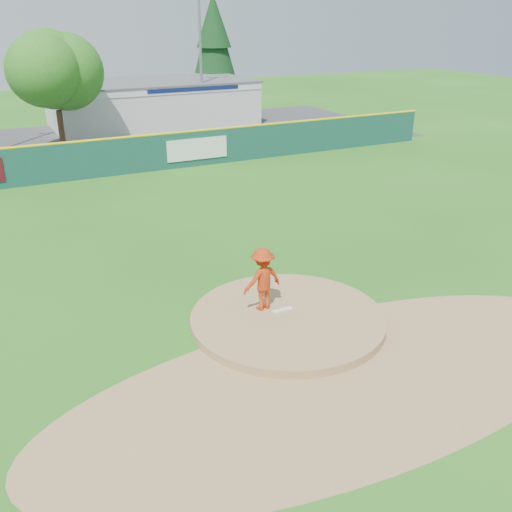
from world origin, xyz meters
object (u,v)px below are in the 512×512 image
pitcher (263,279)px  van (189,141)px  conifer_tree (214,45)px  light_pole_right (200,51)px  pool_building_grp (152,103)px  deciduous_tree (54,77)px

pitcher → van: bearing=-111.9°
conifer_tree → light_pole_right: bearing=-119.7°
conifer_tree → light_pole_right: (-4.00, -7.00, 0.00)m
light_pole_right → conifer_tree: bearing=60.3°
pool_building_grp → van: bearing=-95.0°
van → conifer_tree: bearing=-49.9°
pool_building_grp → deciduous_tree: size_ratio=2.07×
van → light_pole_right: size_ratio=0.50×
conifer_tree → light_pole_right: light_pole_right is taller
van → conifer_tree: (7.92, 14.47, 4.83)m
pool_building_grp → pitcher: bearing=-101.6°
pool_building_grp → light_pole_right: (3.00, -2.99, 3.88)m
pitcher → light_pole_right: size_ratio=0.19×
pool_building_grp → deciduous_tree: bearing=-138.8°
pitcher → pool_building_grp: bearing=-108.7°
pool_building_grp → conifer_tree: bearing=29.8°
pitcher → deciduous_tree: deciduous_tree is taller
pool_building_grp → conifer_tree: (7.00, 4.01, 3.88)m
pool_building_grp → light_pole_right: size_ratio=1.52×
deciduous_tree → pitcher: bearing=-86.3°
pitcher → light_pole_right: bearing=-115.5°
deciduous_tree → conifer_tree: (15.00, 11.00, 0.99)m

